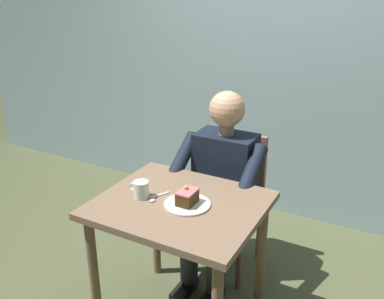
{
  "coord_description": "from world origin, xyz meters",
  "views": [
    {
      "loc": [
        -0.92,
        1.57,
        1.76
      ],
      "look_at": [
        -0.01,
        -0.1,
        1.0
      ],
      "focal_mm": 38.62,
      "sensor_mm": 36.0,
      "label": 1
    }
  ],
  "objects_px": {
    "cake_slice": "(187,197)",
    "chair": "(230,196)",
    "dining_table": "(180,222)",
    "seated_person": "(220,187)",
    "coffee_cup": "(141,189)",
    "dessert_spoon": "(156,198)"
  },
  "relations": [
    {
      "from": "chair",
      "to": "dessert_spoon",
      "type": "distance_m",
      "value": 0.74
    },
    {
      "from": "cake_slice",
      "to": "coffee_cup",
      "type": "bearing_deg",
      "value": 8.95
    },
    {
      "from": "coffee_cup",
      "to": "seated_person",
      "type": "bearing_deg",
      "value": -110.68
    },
    {
      "from": "seated_person",
      "to": "cake_slice",
      "type": "relative_size",
      "value": 10.84
    },
    {
      "from": "dining_table",
      "to": "seated_person",
      "type": "distance_m",
      "value": 0.48
    },
    {
      "from": "dining_table",
      "to": "cake_slice",
      "type": "bearing_deg",
      "value": 166.89
    },
    {
      "from": "seated_person",
      "to": "cake_slice",
      "type": "xyz_separation_m",
      "value": [
        -0.05,
        0.49,
        0.17
      ]
    },
    {
      "from": "cake_slice",
      "to": "dessert_spoon",
      "type": "bearing_deg",
      "value": 5.78
    },
    {
      "from": "cake_slice",
      "to": "dessert_spoon",
      "type": "relative_size",
      "value": 0.79
    },
    {
      "from": "cake_slice",
      "to": "chair",
      "type": "bearing_deg",
      "value": -85.87
    },
    {
      "from": "chair",
      "to": "dessert_spoon",
      "type": "bearing_deg",
      "value": 79.57
    },
    {
      "from": "seated_person",
      "to": "cake_slice",
      "type": "height_order",
      "value": "seated_person"
    },
    {
      "from": "chair",
      "to": "cake_slice",
      "type": "xyz_separation_m",
      "value": [
        -0.05,
        0.66,
        0.32
      ]
    },
    {
      "from": "cake_slice",
      "to": "dessert_spoon",
      "type": "distance_m",
      "value": 0.18
    },
    {
      "from": "dining_table",
      "to": "seated_person",
      "type": "height_order",
      "value": "seated_person"
    },
    {
      "from": "seated_person",
      "to": "dessert_spoon",
      "type": "height_order",
      "value": "seated_person"
    },
    {
      "from": "chair",
      "to": "coffee_cup",
      "type": "height_order",
      "value": "chair"
    },
    {
      "from": "cake_slice",
      "to": "coffee_cup",
      "type": "height_order",
      "value": "cake_slice"
    },
    {
      "from": "dining_table",
      "to": "dessert_spoon",
      "type": "bearing_deg",
      "value": 12.89
    },
    {
      "from": "dining_table",
      "to": "chair",
      "type": "height_order",
      "value": "chair"
    },
    {
      "from": "dining_table",
      "to": "seated_person",
      "type": "xyz_separation_m",
      "value": [
        -0.0,
        -0.48,
        -0.01
      ]
    },
    {
      "from": "chair",
      "to": "coffee_cup",
      "type": "distance_m",
      "value": 0.79
    }
  ]
}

